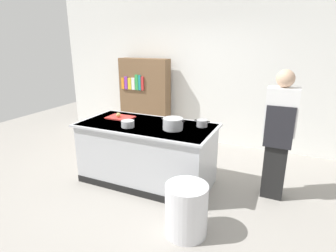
{
  "coord_description": "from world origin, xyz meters",
  "views": [
    {
      "loc": [
        1.83,
        -3.28,
        2.04
      ],
      "look_at": [
        0.25,
        0.2,
        0.85
      ],
      "focal_mm": 29.17,
      "sensor_mm": 36.0,
      "label": 1
    }
  ],
  "objects": [
    {
      "name": "back_wall",
      "position": [
        0.0,
        2.1,
        1.5
      ],
      "size": [
        6.4,
        0.12,
        3.0
      ],
      "primitive_type": "cube",
      "color": "white",
      "rests_on": "ground_plane"
    },
    {
      "name": "sauce_pan",
      "position": [
        0.76,
        0.23,
        0.95
      ],
      "size": [
        0.22,
        0.15,
        0.1
      ],
      "color": "#99999E",
      "rests_on": "counter_island"
    },
    {
      "name": "onion",
      "position": [
        -0.54,
        0.1,
        0.96
      ],
      "size": [
        0.07,
        0.07,
        0.07
      ],
      "primitive_type": "sphere",
      "color": "tan",
      "rests_on": "cutting_board"
    },
    {
      "name": "trash_bin",
      "position": [
        0.96,
        -0.87,
        0.29
      ],
      "size": [
        0.47,
        0.47,
        0.59
      ],
      "primitive_type": "cylinder",
      "color": "silver",
      "rests_on": "ground_plane"
    },
    {
      "name": "person_chef",
      "position": [
        1.75,
        0.33,
        0.91
      ],
      "size": [
        0.38,
        0.25,
        1.72
      ],
      "rotation": [
        0.0,
        0.0,
        1.31
      ],
      "color": "black",
      "rests_on": "ground_plane"
    },
    {
      "name": "stock_pot",
      "position": [
        0.44,
        -0.05,
        0.98
      ],
      "size": [
        0.34,
        0.27,
        0.16
      ],
      "color": "#B7BABF",
      "rests_on": "counter_island"
    },
    {
      "name": "mixing_bowl",
      "position": [
        -0.17,
        -0.22,
        0.95
      ],
      "size": [
        0.18,
        0.18,
        0.09
      ],
      "primitive_type": "cylinder",
      "color": "#B7BABF",
      "rests_on": "counter_island"
    },
    {
      "name": "ground_plane",
      "position": [
        0.0,
        0.0,
        0.0
      ],
      "size": [
        10.0,
        10.0,
        0.0
      ],
      "primitive_type": "plane",
      "color": "#9E9991"
    },
    {
      "name": "cutting_board",
      "position": [
        -0.53,
        0.13,
        0.91
      ],
      "size": [
        0.4,
        0.28,
        0.02
      ],
      "primitive_type": "cube",
      "color": "red",
      "rests_on": "counter_island"
    },
    {
      "name": "counter_island",
      "position": [
        0.0,
        -0.0,
        0.47
      ],
      "size": [
        1.98,
        0.98,
        0.9
      ],
      "color": "#B7BABF",
      "rests_on": "ground_plane"
    },
    {
      "name": "bookshelf",
      "position": [
        -1.03,
        1.8,
        0.85
      ],
      "size": [
        1.1,
        0.31,
        1.7
      ],
      "color": "brown",
      "rests_on": "ground_plane"
    }
  ]
}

